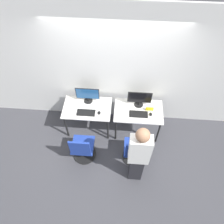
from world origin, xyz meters
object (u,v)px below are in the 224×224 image
keyboard_left (86,113)px  keyboard_right (139,114)px  monitor_left (88,95)px  mouse_left (99,113)px  office_chair_left (83,149)px  office_chair_right (135,151)px  person_right (139,155)px  mouse_right (151,114)px  monitor_right (140,99)px

keyboard_left → keyboard_right: (1.08, 0.04, 0.00)m
monitor_left → keyboard_left: (0.00, -0.33, -0.19)m
mouse_left → office_chair_left: size_ratio=0.10×
keyboard_left → office_chair_right: (1.04, -0.60, -0.40)m
keyboard_right → person_right: bearing=-90.9°
mouse_right → person_right: bearing=-104.5°
person_right → mouse_right: bearing=75.5°
monitor_right → mouse_right: (0.25, -0.25, -0.18)m
office_chair_left → monitor_right: (1.09, 0.93, 0.59)m
office_chair_left → keyboard_right: bearing=31.4°
office_chair_right → person_right: size_ratio=0.52×
keyboard_left → mouse_right: size_ratio=4.18×
office_chair_right → mouse_left: bearing=141.5°
office_chair_left → monitor_right: monitor_right is taller
monitor_left → monitor_right: size_ratio=1.00×
mouse_left → person_right: bearing=-51.0°
mouse_right → office_chair_right: 0.82m
keyboard_left → office_chair_right: bearing=-30.0°
monitor_left → monitor_right: 1.08m
keyboard_left → keyboard_right: 1.08m
keyboard_left → monitor_right: (1.08, 0.30, 0.19)m
keyboard_right → person_right: size_ratio=0.22×
monitor_left → office_chair_right: 1.52m
office_chair_left → keyboard_right: office_chair_left is taller
mouse_left → office_chair_left: office_chair_left is taller
monitor_left → keyboard_left: bearing=-90.0°
monitor_left → office_chair_left: 1.12m
keyboard_left → keyboard_right: same height
monitor_right → mouse_left: bearing=-160.2°
keyboard_right → person_right: 1.03m
monitor_right → person_right: 1.27m
office_chair_left → monitor_right: bearing=40.4°
office_chair_left → office_chair_right: same height
monitor_left → mouse_left: monitor_left is taller
office_chair_right → office_chair_left: bearing=-178.7°
mouse_right → keyboard_left: bearing=-177.7°
monitor_left → mouse_right: 1.37m
monitor_left → mouse_left: (0.27, -0.32, -0.18)m
keyboard_left → monitor_right: 1.14m
office_chair_right → keyboard_left: bearing=150.0°
mouse_right → monitor_left: bearing=168.3°
person_right → monitor_right: bearing=89.3°
person_right → office_chair_right: bearing=93.4°
mouse_left → office_chair_right: bearing=-38.5°
monitor_left → mouse_right: (1.33, -0.27, -0.18)m
keyboard_right → office_chair_right: (-0.04, -0.64, -0.40)m
monitor_left → keyboard_right: bearing=-14.8°
mouse_left → monitor_right: bearing=19.8°
keyboard_left → person_right: person_right is taller
mouse_left → monitor_right: (0.81, 0.29, 0.18)m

